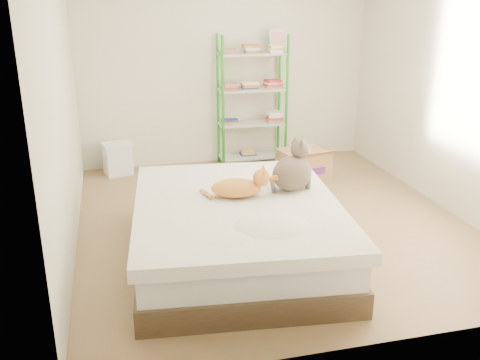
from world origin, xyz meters
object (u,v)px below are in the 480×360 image
object	(u,v)px
cardboard_box	(303,166)
orange_cat	(236,186)
bed	(237,231)
white_bin	(118,158)
grey_cat	(292,166)
shelf_unit	(253,97)

from	to	relation	value
cardboard_box	orange_cat	bearing A→B (deg)	-135.97
bed	white_bin	distance (m)	2.75
grey_cat	white_bin	distance (m)	2.89
orange_cat	grey_cat	xyz separation A→B (m)	(0.52, 0.05, 0.12)
bed	cardboard_box	bearing A→B (deg)	60.51
grey_cat	orange_cat	bearing A→B (deg)	78.03
shelf_unit	white_bin	distance (m)	1.90
orange_cat	white_bin	xyz separation A→B (m)	(-0.95, 2.48, -0.44)
shelf_unit	white_bin	size ratio (longest dim) A/B	4.23
orange_cat	shelf_unit	size ratio (longest dim) A/B	0.29
bed	white_bin	world-z (taller)	bed
grey_cat	shelf_unit	xyz separation A→B (m)	(0.30, 2.46, 0.13)
white_bin	bed	bearing A→B (deg)	-70.21
orange_cat	cardboard_box	size ratio (longest dim) A/B	0.82
shelf_unit	cardboard_box	distance (m)	1.17
grey_cat	white_bin	bearing A→B (deg)	13.94
orange_cat	shelf_unit	xyz separation A→B (m)	(0.82, 2.51, 0.25)
grey_cat	cardboard_box	distance (m)	1.86
grey_cat	white_bin	world-z (taller)	grey_cat
bed	shelf_unit	xyz separation A→B (m)	(0.84, 2.61, 0.63)
white_bin	cardboard_box	bearing A→B (deg)	-20.32
orange_cat	bed	bearing A→B (deg)	-89.29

